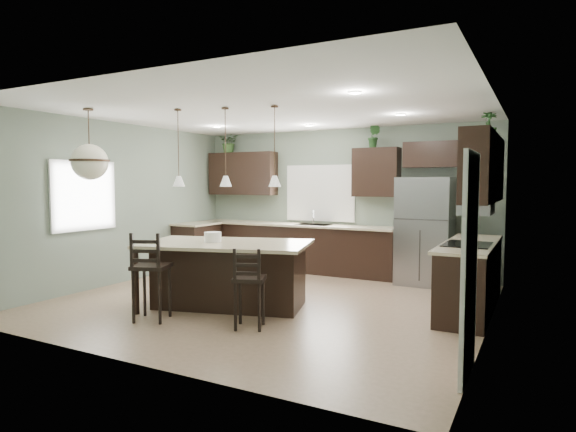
# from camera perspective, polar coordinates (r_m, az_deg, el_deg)

# --- Properties ---
(ground) EXTENTS (6.00, 6.00, 0.00)m
(ground) POSITION_cam_1_polar(r_m,az_deg,el_deg) (7.26, -2.21, -10.07)
(ground) COLOR #9E8466
(ground) RESTS_ON ground
(pantry_door) EXTENTS (0.04, 0.82, 2.04)m
(pantry_door) POSITION_cam_1_polar(r_m,az_deg,el_deg) (4.63, 20.72, -5.49)
(pantry_door) COLOR white
(pantry_door) RESTS_ON ground
(window_back) EXTENTS (1.35, 0.02, 1.00)m
(window_back) POSITION_cam_1_polar(r_m,az_deg,el_deg) (9.66, 3.85, 2.73)
(window_back) COLOR white
(window_back) RESTS_ON room_shell
(window_left) EXTENTS (0.02, 1.10, 1.00)m
(window_left) POSITION_cam_1_polar(r_m,az_deg,el_deg) (8.39, -23.08, 2.22)
(window_left) COLOR white
(window_left) RESTS_ON room_shell
(left_return_cabs) EXTENTS (0.60, 0.90, 0.90)m
(left_return_cabs) POSITION_cam_1_polar(r_m,az_deg,el_deg) (10.06, -10.73, -3.57)
(left_return_cabs) COLOR black
(left_return_cabs) RESTS_ON ground
(left_return_countertop) EXTENTS (0.66, 0.96, 0.04)m
(left_return_countertop) POSITION_cam_1_polar(r_m,az_deg,el_deg) (10.00, -10.67, -0.91)
(left_return_countertop) COLOR beige
(left_return_countertop) RESTS_ON left_return_cabs
(back_lower_cabs) EXTENTS (4.20, 0.60, 0.90)m
(back_lower_cabs) POSITION_cam_1_polar(r_m,az_deg,el_deg) (9.69, 0.70, -3.79)
(back_lower_cabs) COLOR black
(back_lower_cabs) RESTS_ON ground
(back_countertop) EXTENTS (4.20, 0.66, 0.04)m
(back_countertop) POSITION_cam_1_polar(r_m,az_deg,el_deg) (9.62, 0.64, -1.03)
(back_countertop) COLOR beige
(back_countertop) RESTS_ON back_lower_cabs
(sink_inset) EXTENTS (0.70, 0.45, 0.01)m
(sink_inset) POSITION_cam_1_polar(r_m,az_deg,el_deg) (9.42, 3.08, -1.05)
(sink_inset) COLOR gray
(sink_inset) RESTS_ON back_countertop
(faucet) EXTENTS (0.02, 0.02, 0.28)m
(faucet) POSITION_cam_1_polar(r_m,az_deg,el_deg) (9.38, 3.01, -0.18)
(faucet) COLOR silver
(faucet) RESTS_ON back_countertop
(back_upper_left) EXTENTS (1.55, 0.34, 0.90)m
(back_upper_left) POSITION_cam_1_polar(r_m,az_deg,el_deg) (10.37, -5.40, 5.01)
(back_upper_left) COLOR black
(back_upper_left) RESTS_ON room_shell
(back_upper_right) EXTENTS (0.85, 0.34, 0.90)m
(back_upper_right) POSITION_cam_1_polar(r_m,az_deg,el_deg) (9.09, 10.42, 5.11)
(back_upper_right) COLOR black
(back_upper_right) RESTS_ON room_shell
(fridge_header) EXTENTS (1.05, 0.34, 0.45)m
(fridge_header) POSITION_cam_1_polar(r_m,az_deg,el_deg) (8.84, 16.99, 6.98)
(fridge_header) COLOR black
(fridge_header) RESTS_ON room_shell
(right_lower_cabs) EXTENTS (0.60, 2.35, 0.90)m
(right_lower_cabs) POSITION_cam_1_polar(r_m,az_deg,el_deg) (7.14, 20.84, -6.87)
(right_lower_cabs) COLOR black
(right_lower_cabs) RESTS_ON ground
(right_countertop) EXTENTS (0.66, 2.35, 0.04)m
(right_countertop) POSITION_cam_1_polar(r_m,az_deg,el_deg) (7.07, 20.78, -3.11)
(right_countertop) COLOR beige
(right_countertop) RESTS_ON right_lower_cabs
(cooktop) EXTENTS (0.58, 0.75, 0.02)m
(cooktop) POSITION_cam_1_polar(r_m,az_deg,el_deg) (6.79, 20.50, -3.17)
(cooktop) COLOR black
(cooktop) RESTS_ON right_countertop
(wall_oven_front) EXTENTS (0.01, 0.72, 0.60)m
(wall_oven_front) POSITION_cam_1_polar(r_m,az_deg,el_deg) (6.91, 18.03, -7.15)
(wall_oven_front) COLOR gray
(wall_oven_front) RESTS_ON right_lower_cabs
(right_upper_cabs) EXTENTS (0.34, 2.35, 0.90)m
(right_upper_cabs) POSITION_cam_1_polar(r_m,az_deg,el_deg) (7.00, 22.21, 5.23)
(right_upper_cabs) COLOR black
(right_upper_cabs) RESTS_ON room_shell
(microwave) EXTENTS (0.40, 0.75, 0.40)m
(microwave) POSITION_cam_1_polar(r_m,az_deg,el_deg) (6.73, 21.47, 1.91)
(microwave) COLOR gray
(microwave) RESTS_ON right_upper_cabs
(refrigerator) EXTENTS (0.90, 0.74, 1.85)m
(refrigerator) POSITION_cam_1_polar(r_m,az_deg,el_deg) (8.62, 15.92, -1.73)
(refrigerator) COLOR gray
(refrigerator) RESTS_ON ground
(kitchen_island) EXTENTS (2.56, 1.88, 0.92)m
(kitchen_island) POSITION_cam_1_polar(r_m,az_deg,el_deg) (6.87, -7.29, -6.94)
(kitchen_island) COLOR black
(kitchen_island) RESTS_ON ground
(serving_dish) EXTENTS (0.24, 0.24, 0.14)m
(serving_dish) POSITION_cam_1_polar(r_m,az_deg,el_deg) (6.86, -8.91, -2.48)
(serving_dish) COLOR white
(serving_dish) RESTS_ON kitchen_island
(bar_stool_left) EXTENTS (0.55, 0.55, 1.14)m
(bar_stool_left) POSITION_cam_1_polar(r_m,az_deg,el_deg) (6.41, -15.87, -6.88)
(bar_stool_left) COLOR black
(bar_stool_left) RESTS_ON ground
(bar_stool_right) EXTENTS (0.48, 0.48, 0.99)m
(bar_stool_right) POSITION_cam_1_polar(r_m,az_deg,el_deg) (5.87, -4.59, -8.47)
(bar_stool_right) COLOR black
(bar_stool_right) RESTS_ON ground
(pendant_left) EXTENTS (0.17, 0.17, 1.10)m
(pendant_left) POSITION_cam_1_polar(r_m,az_deg,el_deg) (7.03, -12.87, 7.87)
(pendant_left) COLOR white
(pendant_left) RESTS_ON room_shell
(pendant_center) EXTENTS (0.17, 0.17, 1.10)m
(pendant_center) POSITION_cam_1_polar(r_m,az_deg,el_deg) (6.77, -7.43, 8.09)
(pendant_center) COLOR white
(pendant_center) RESTS_ON room_shell
(pendant_right) EXTENTS (0.17, 0.17, 1.10)m
(pendant_right) POSITION_cam_1_polar(r_m,az_deg,el_deg) (6.57, -1.60, 8.25)
(pendant_right) COLOR silver
(pendant_right) RESTS_ON room_shell
(chandelier) EXTENTS (0.55, 0.55, 1.00)m
(chandelier) POSITION_cam_1_polar(r_m,az_deg,el_deg) (7.38, -22.50, 7.86)
(chandelier) COLOR beige
(chandelier) RESTS_ON room_shell
(plant_back_left) EXTENTS (0.51, 0.47, 0.46)m
(plant_back_left) POSITION_cam_1_polar(r_m,az_deg,el_deg) (10.55, -6.97, 8.68)
(plant_back_left) COLOR #305023
(plant_back_left) RESTS_ON back_upper_left
(plant_back_right) EXTENTS (0.27, 0.23, 0.42)m
(plant_back_right) POSITION_cam_1_polar(r_m,az_deg,el_deg) (9.11, 10.15, 9.29)
(plant_back_right) COLOR #244D21
(plant_back_right) RESTS_ON back_upper_right
(plant_right_wall) EXTENTS (0.27, 0.27, 0.41)m
(plant_right_wall) POSITION_cam_1_polar(r_m,az_deg,el_deg) (7.79, 22.67, 9.89)
(plant_right_wall) COLOR #244C21
(plant_right_wall) RESTS_ON right_upper_cabs
(room_shell) EXTENTS (6.00, 6.00, 6.00)m
(room_shell) POSITION_cam_1_polar(r_m,az_deg,el_deg) (7.04, -2.25, 3.48)
(room_shell) COLOR slate
(room_shell) RESTS_ON ground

